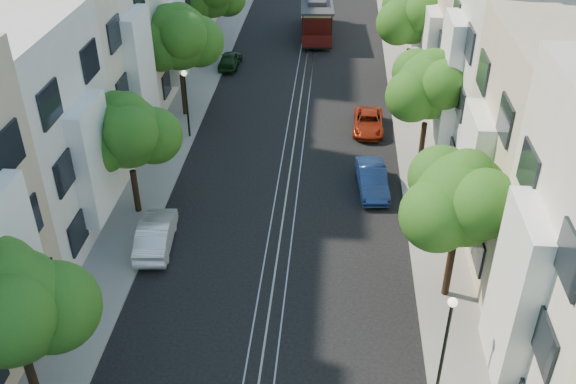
% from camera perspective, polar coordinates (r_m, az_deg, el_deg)
% --- Properties ---
extents(ground, '(200.00, 200.00, 0.00)m').
position_cam_1_polar(ground, '(43.62, 1.12, 8.24)').
color(ground, black).
rests_on(ground, ground).
extents(sidewalk_east, '(2.50, 80.00, 0.12)m').
position_cam_1_polar(sidewalk_east, '(43.82, 10.72, 7.86)').
color(sidewalk_east, gray).
rests_on(sidewalk_east, ground).
extents(sidewalk_west, '(2.50, 80.00, 0.12)m').
position_cam_1_polar(sidewalk_west, '(44.56, -8.33, 8.53)').
color(sidewalk_west, gray).
rests_on(sidewalk_west, ground).
extents(rail_left, '(0.06, 80.00, 0.02)m').
position_cam_1_polar(rail_left, '(43.65, 0.39, 8.28)').
color(rail_left, gray).
rests_on(rail_left, ground).
extents(rail_slot, '(0.06, 80.00, 0.02)m').
position_cam_1_polar(rail_slot, '(43.61, 1.12, 8.25)').
color(rail_slot, gray).
rests_on(rail_slot, ground).
extents(rail_right, '(0.06, 80.00, 0.02)m').
position_cam_1_polar(rail_right, '(43.59, 1.85, 8.23)').
color(rail_right, gray).
rests_on(rail_right, ground).
extents(lane_line, '(0.08, 80.00, 0.01)m').
position_cam_1_polar(lane_line, '(43.62, 1.12, 8.24)').
color(lane_line, tan).
rests_on(lane_line, ground).
extents(townhouses_east, '(7.75, 72.00, 12.00)m').
position_cam_1_polar(townhouses_east, '(42.68, 17.79, 13.63)').
color(townhouses_east, beige).
rests_on(townhouses_east, ground).
extents(townhouses_west, '(7.75, 72.00, 11.76)m').
position_cam_1_polar(townhouses_west, '(43.95, -14.97, 14.46)').
color(townhouses_west, silver).
rests_on(townhouses_west, ground).
extents(tree_e_b, '(4.93, 4.08, 6.68)m').
position_cam_1_polar(tree_e_b, '(25.06, 15.26, -0.81)').
color(tree_e_b, black).
rests_on(tree_e_b, ground).
extents(tree_e_c, '(4.84, 3.99, 6.52)m').
position_cam_1_polar(tree_e_c, '(34.72, 12.56, 9.07)').
color(tree_e_c, black).
rests_on(tree_e_c, ground).
extents(tree_e_d, '(5.01, 4.16, 6.85)m').
position_cam_1_polar(tree_e_d, '(44.88, 11.06, 15.04)').
color(tree_e_d, black).
rests_on(tree_e_d, ground).
extents(tree_w_a, '(4.93, 4.08, 6.68)m').
position_cam_1_polar(tree_w_a, '(21.27, -23.34, -9.54)').
color(tree_w_a, black).
rests_on(tree_w_a, ground).
extents(tree_w_b, '(4.72, 3.87, 6.27)m').
position_cam_1_polar(tree_w_b, '(30.52, -14.03, 5.03)').
color(tree_w_b, black).
rests_on(tree_w_b, ground).
extents(tree_w_c, '(5.13, 4.28, 7.09)m').
position_cam_1_polar(tree_w_c, '(39.96, -9.64, 13.28)').
color(tree_w_c, black).
rests_on(tree_w_c, ground).
extents(lamp_east, '(0.32, 0.32, 4.16)m').
position_cam_1_polar(lamp_east, '(22.22, 13.97, -11.92)').
color(lamp_east, black).
rests_on(lamp_east, ground).
extents(lamp_west, '(0.32, 0.32, 4.16)m').
position_cam_1_polar(lamp_west, '(37.90, -9.07, 8.60)').
color(lamp_west, black).
rests_on(lamp_west, ground).
extents(cable_car, '(3.02, 8.30, 3.14)m').
position_cam_1_polar(cable_car, '(54.98, 2.54, 15.56)').
color(cable_car, black).
rests_on(cable_car, ground).
extents(parked_car_e_mid, '(1.77, 4.11, 1.32)m').
position_cam_1_polar(parked_car_e_mid, '(33.55, 7.48, 1.11)').
color(parked_car_e_mid, '#0D1D44').
rests_on(parked_car_e_mid, ground).
extents(parked_car_e_far, '(1.95, 3.97, 1.08)m').
position_cam_1_polar(parked_car_e_far, '(39.61, 7.15, 6.18)').
color(parked_car_e_far, maroon).
rests_on(parked_car_e_far, ground).
extents(parked_car_w_mid, '(1.81, 4.25, 1.36)m').
position_cam_1_polar(parked_car_w_mid, '(29.91, -11.67, -3.66)').
color(parked_car_w_mid, silver).
rests_on(parked_car_w_mid, ground).
extents(parked_car_w_far, '(1.51, 3.56, 1.20)m').
position_cam_1_polar(parked_car_w_far, '(48.86, -5.18, 11.65)').
color(parked_car_w_far, black).
rests_on(parked_car_w_far, ground).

